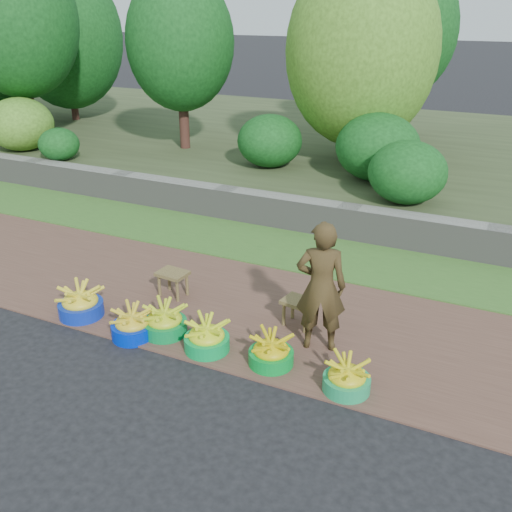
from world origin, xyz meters
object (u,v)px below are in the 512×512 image
at_px(basin_c, 165,322).
at_px(stool_right, 299,305).
at_px(basin_a, 80,304).
at_px(basin_e, 271,352).
at_px(basin_d, 207,338).
at_px(stool_left, 173,277).
at_px(basin_f, 347,378).
at_px(basin_b, 132,325).
at_px(vendor_woman, 321,287).

distance_m(basin_c, stool_right, 1.56).
distance_m(basin_a, basin_e, 2.49).
bearing_deg(basin_c, basin_d, -8.16).
distance_m(basin_e, stool_right, 0.86).
xyz_separation_m(basin_a, stool_left, (0.73, 0.92, 0.11)).
distance_m(basin_f, stool_right, 1.30).
distance_m(basin_b, basin_d, 0.91).
relative_size(basin_f, stool_left, 1.16).
height_order(basin_a, vendor_woman, vendor_woman).
xyz_separation_m(basin_d, basin_f, (1.59, -0.04, -0.01)).
relative_size(basin_b, basin_c, 0.95).
relative_size(basin_a, basin_d, 1.08).
height_order(basin_d, stool_right, basin_d).
xyz_separation_m(basin_e, stool_left, (-1.77, 0.85, 0.13)).
xyz_separation_m(basin_c, stool_right, (1.32, 0.82, 0.11)).
bearing_deg(basin_d, basin_a, -179.79).
height_order(basin_b, stool_right, basin_b).
height_order(stool_right, vendor_woman, vendor_woman).
bearing_deg(basin_f, vendor_woman, 129.71).
bearing_deg(basin_d, basin_b, -172.61).
height_order(basin_c, basin_e, basin_c).
bearing_deg(basin_d, stool_right, 51.84).
bearing_deg(basin_e, basin_a, -178.56).
bearing_deg(basin_a, basin_d, 0.21).
bearing_deg(basin_a, stool_left, 51.58).
relative_size(basin_b, basin_e, 1.01).
xyz_separation_m(basin_d, basin_e, (0.74, 0.06, -0.01)).
xyz_separation_m(basin_d, vendor_woman, (1.08, 0.58, 0.59)).
bearing_deg(basin_e, basin_c, 178.71).
height_order(basin_e, vendor_woman, vendor_woman).
relative_size(basin_f, stool_right, 1.12).
height_order(basin_e, stool_right, basin_e).
relative_size(basin_e, basin_f, 1.02).
height_order(basin_c, basin_d, basin_c).
relative_size(basin_c, basin_f, 1.08).
distance_m(basin_c, stool_left, 0.93).
bearing_deg(basin_a, basin_c, 4.62).
bearing_deg(basin_e, vendor_woman, 57.50).
distance_m(basin_e, basin_f, 0.85).
bearing_deg(vendor_woman, basin_f, 112.18).
height_order(basin_e, basin_f, basin_e).
distance_m(basin_d, vendor_woman, 1.36).
xyz_separation_m(basin_b, basin_f, (2.50, 0.08, -0.00)).
distance_m(stool_left, stool_right, 1.74).
relative_size(basin_a, basin_b, 1.11).
xyz_separation_m(stool_right, vendor_woman, (0.36, -0.33, 0.47)).
bearing_deg(stool_left, basin_e, -25.82).
distance_m(basin_d, stool_left, 1.37).
distance_m(stool_left, vendor_woman, 2.18).
relative_size(basin_b, vendor_woman, 0.33).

